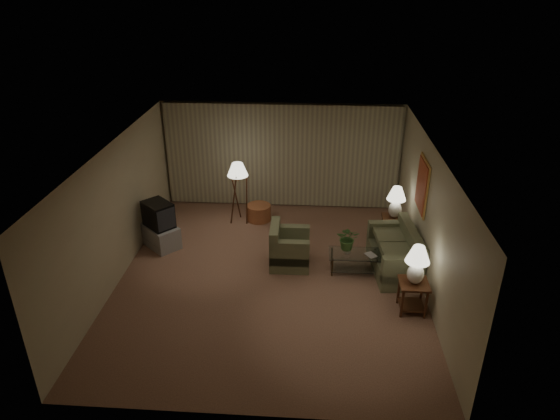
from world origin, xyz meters
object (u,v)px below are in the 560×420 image
Objects in this scene: tv_cabinet at (161,236)px; crt_tv at (158,214)px; vase at (347,250)px; coffee_table at (354,259)px; table_lamp_far at (396,200)px; side_table_near at (413,292)px; table_lamp_near at (417,262)px; side_table_far at (393,225)px; armchair at (290,249)px; sofa at (394,254)px; floor_lamp at (238,192)px; ottoman at (259,212)px.

crt_tv is (0.00, 0.00, 0.53)m from tv_cabinet.
coffee_table is at bearing 0.00° from vase.
table_lamp_far is at bearing 49.51° from tv_cabinet.
table_lamp_near is at bearing 175.24° from side_table_near.
side_table_far is at bearing 49.51° from tv_cabinet.
armchair is 1.34m from coffee_table.
sofa is 12.17× the size of vase.
table_lamp_near is (0.15, -1.35, 0.67)m from sofa.
crt_tv reaches higher than tv_cabinet.
side_table_near is at bearing -42.40° from floor_lamp.
side_table_near is 0.60× the size of tv_cabinet.
crt_tv is at bearing -173.43° from table_lamp_far.
vase is at bearing -129.51° from table_lamp_far.
side_table_near is 0.63m from table_lamp_near.
ottoman is (2.05, 1.43, -0.05)m from tv_cabinet.
armchair is 0.57× the size of floor_lamp.
sofa is 1.42m from table_lamp_far.
tv_cabinet is at bearing 169.95° from coffee_table.
side_table_near is at bearing 1.27° from sofa.
coffee_table is 4.33m from crt_tv.
side_table_near is at bearing -52.38° from coffee_table.
table_lamp_far is at bearing -11.03° from floor_lamp.
side_table_near reaches higher than tv_cabinet.
vase is at bearing 131.69° from table_lamp_near.
tv_cabinet is at bearing 158.96° from table_lamp_near.
armchair is 0.88× the size of tv_cabinet.
floor_lamp is (-3.62, 0.71, -0.23)m from table_lamp_far.
crt_tv is at bearing -173.43° from side_table_far.
side_table_far is at bearing 168.08° from sofa.
vase is (-0.15, 0.00, 0.21)m from coffee_table.
crt_tv is (-5.20, 2.00, 0.37)m from side_table_near.
crt_tv is at bearing -140.44° from floor_lamp.
table_lamp_near is 0.72× the size of coffee_table.
tv_cabinet is 2.50m from ottoman.
sofa is 3.03× the size of ottoman.
ottoman is (0.47, 0.13, -0.60)m from floor_lamp.
sofa is 1.26m from side_table_far.
sofa reaches higher than tv_cabinet.
armchair reaches higher than side_table_near.
armchair is 2.56m from side_table_far.
table_lamp_far is 0.91× the size of crt_tv.
tv_cabinet is at bearing -145.01° from ottoman.
tv_cabinet is 4.16m from vase.
crt_tv is at bearing -102.41° from sofa.
ottoman is at bearing 133.06° from vase.
side_table_far is 0.81× the size of table_lamp_near.
side_table_far is (0.15, 1.25, 0.04)m from sofa.
floor_lamp is at bearing 82.50° from crt_tv.
coffee_table is at bearing -44.91° from ottoman.
table_lamp_far reaches higher than vase.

